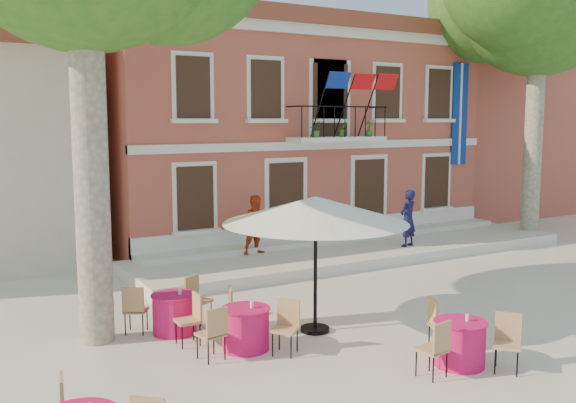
# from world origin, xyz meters

# --- Properties ---
(ground) EXTENTS (90.00, 90.00, 0.00)m
(ground) POSITION_xyz_m (0.00, 0.00, 0.00)
(ground) COLOR beige
(ground) RESTS_ON ground
(main_building) EXTENTS (13.50, 9.59, 7.50)m
(main_building) POSITION_xyz_m (2.00, 9.99, 3.78)
(main_building) COLOR #AB533E
(main_building) RESTS_ON ground
(neighbor_east) EXTENTS (9.40, 9.40, 6.40)m
(neighbor_east) POSITION_xyz_m (14.00, 11.00, 3.22)
(neighbor_east) COLOR #AB533E
(neighbor_east) RESTS_ON ground
(terrace) EXTENTS (14.00, 3.40, 0.30)m
(terrace) POSITION_xyz_m (2.00, 4.40, 0.15)
(terrace) COLOR silver
(terrace) RESTS_ON ground
(patio_umbrella) EXTENTS (3.58, 3.58, 2.66)m
(patio_umbrella) POSITION_xyz_m (-2.88, -0.77, 2.39)
(patio_umbrella) COLOR black
(patio_umbrella) RESTS_ON ground
(pedestrian_navy) EXTENTS (0.72, 0.58, 1.72)m
(pedestrian_navy) POSITION_xyz_m (3.30, 3.66, 1.16)
(pedestrian_navy) COLOR #101236
(pedestrian_navy) RESTS_ON terrace
(pedestrian_orange) EXTENTS (0.87, 0.71, 1.68)m
(pedestrian_orange) POSITION_xyz_m (-1.13, 5.00, 1.14)
(pedestrian_orange) COLOR red
(pedestrian_orange) RESTS_ON terrace
(cafe_table_0) EXTENTS (1.76, 1.84, 0.95)m
(cafe_table_0) POSITION_xyz_m (-4.50, -0.98, 0.43)
(cafe_table_0) COLOR #D7145A
(cafe_table_0) RESTS_ON ground
(cafe_table_1) EXTENTS (1.75, 1.85, 0.95)m
(cafe_table_1) POSITION_xyz_m (-1.74, -3.48, 0.43)
(cafe_table_1) COLOR #D7145A
(cafe_table_1) RESTS_ON ground
(cafe_table_3) EXTENTS (1.87, 1.65, 0.95)m
(cafe_table_3) POSITION_xyz_m (-5.29, 0.52, 0.43)
(cafe_table_3) COLOR #D7145A
(cafe_table_3) RESTS_ON ground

